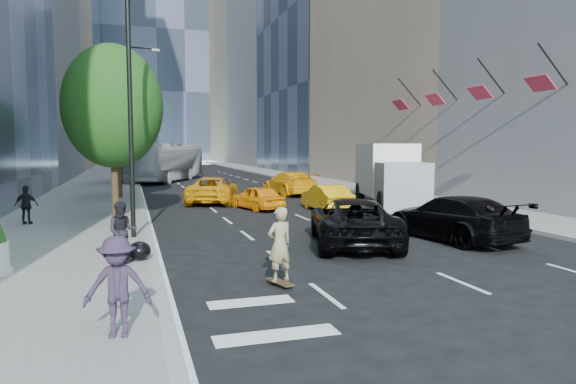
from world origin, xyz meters
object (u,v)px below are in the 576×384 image
object	(u,v)px
skateboarder	(280,249)
black_sedan_lincoln	(353,221)
city_bus	(167,163)
box_truck	(390,174)
black_sedan_mercedes	(453,218)

from	to	relation	value
skateboarder	black_sedan_lincoln	bearing A→B (deg)	-149.09
city_bus	box_truck	xyz separation A→B (m)	(10.48, -23.94, -0.03)
black_sedan_mercedes	box_truck	xyz separation A→B (m)	(3.08, 10.31, 0.96)
black_sedan_mercedes	city_bus	bearing A→B (deg)	-85.67
black_sedan_mercedes	box_truck	distance (m)	10.81
black_sedan_lincoln	box_truck	xyz separation A→B (m)	(6.78, 10.11, 0.96)
box_truck	skateboarder	bearing A→B (deg)	-112.46
city_bus	box_truck	world-z (taller)	city_bus
black_sedan_lincoln	city_bus	size ratio (longest dim) A/B	0.44
black_sedan_lincoln	box_truck	bearing A→B (deg)	-107.17
black_sedan_mercedes	city_bus	size ratio (longest dim) A/B	0.43
skateboarder	black_sedan_lincoln	size ratio (longest dim) A/B	0.31
black_sedan_lincoln	box_truck	world-z (taller)	box_truck
black_sedan_lincoln	city_bus	distance (m)	34.27
black_sedan_lincoln	box_truck	size ratio (longest dim) A/B	0.74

